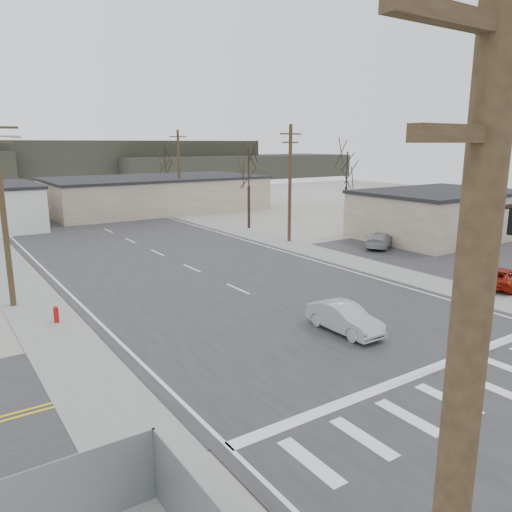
# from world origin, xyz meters

# --- Properties ---
(ground) EXTENTS (140.00, 140.00, 0.00)m
(ground) POSITION_xyz_m (0.00, 0.00, 0.00)
(ground) COLOR #BAB9B6
(ground) RESTS_ON ground
(main_road) EXTENTS (18.00, 110.00, 0.05)m
(main_road) POSITION_xyz_m (0.00, 15.00, 0.02)
(main_road) COLOR #27272A
(main_road) RESTS_ON ground
(cross_road) EXTENTS (90.00, 10.00, 0.04)m
(cross_road) POSITION_xyz_m (0.00, 0.00, 0.02)
(cross_road) COLOR #27272A
(cross_road) RESTS_ON ground
(parking_lot) EXTENTS (18.00, 20.00, 0.03)m
(parking_lot) POSITION_xyz_m (20.00, 6.00, 0.02)
(parking_lot) COLOR #27272A
(parking_lot) RESTS_ON ground
(sidewalk_left) EXTENTS (3.00, 90.00, 0.06)m
(sidewalk_left) POSITION_xyz_m (-10.60, 20.00, 0.03)
(sidewalk_left) COLOR gray
(sidewalk_left) RESTS_ON ground
(sidewalk_right) EXTENTS (3.00, 90.00, 0.06)m
(sidewalk_right) POSITION_xyz_m (10.60, 20.00, 0.03)
(sidewalk_right) COLOR gray
(sidewalk_right) RESTS_ON ground
(fire_hydrant) EXTENTS (0.24, 0.24, 0.87)m
(fire_hydrant) POSITION_xyz_m (-10.20, 8.00, 0.45)
(fire_hydrant) COLOR #A50C0C
(fire_hydrant) RESTS_ON ground
(building_right_far) EXTENTS (26.30, 14.30, 4.30)m
(building_right_far) POSITION_xyz_m (10.00, 44.00, 2.15)
(building_right_far) COLOR #BDAC90
(building_right_far) RESTS_ON ground
(building_lot) EXTENTS (14.30, 10.30, 4.30)m
(building_lot) POSITION_xyz_m (24.00, 12.00, 2.16)
(building_lot) COLOR #BDAC90
(building_lot) RESTS_ON ground
(upole_left_b) EXTENTS (2.20, 0.30, 10.00)m
(upole_left_b) POSITION_xyz_m (-11.50, 12.00, 5.22)
(upole_left_b) COLOR #4C3C23
(upole_left_b) RESTS_ON ground
(upole_right_a) EXTENTS (2.20, 0.30, 10.00)m
(upole_right_a) POSITION_xyz_m (11.50, 18.00, 5.22)
(upole_right_a) COLOR #4C3C23
(upole_right_a) RESTS_ON ground
(upole_right_b) EXTENTS (2.20, 0.30, 10.00)m
(upole_right_b) POSITION_xyz_m (11.50, 40.00, 5.22)
(upole_right_b) COLOR #4C3C23
(upole_right_b) RESTS_ON ground
(tree_right_mid) EXTENTS (3.74, 3.74, 8.33)m
(tree_right_mid) POSITION_xyz_m (12.50, 26.00, 5.93)
(tree_right_mid) COLOR black
(tree_right_mid) RESTS_ON ground
(tree_right_far) EXTENTS (3.52, 3.52, 7.84)m
(tree_right_far) POSITION_xyz_m (15.00, 52.00, 5.58)
(tree_right_far) COLOR black
(tree_right_far) RESTS_ON ground
(tree_lot) EXTENTS (3.52, 3.52, 7.84)m
(tree_lot) POSITION_xyz_m (22.00, 22.00, 5.58)
(tree_lot) COLOR black
(tree_lot) RESTS_ON ground
(hill_center) EXTENTS (80.00, 18.00, 9.00)m
(hill_center) POSITION_xyz_m (15.00, 96.00, 4.50)
(hill_center) COLOR #333026
(hill_center) RESTS_ON ground
(hill_right) EXTENTS (60.00, 18.00, 5.50)m
(hill_right) POSITION_xyz_m (50.00, 90.00, 2.75)
(hill_right) COLOR #333026
(hill_right) RESTS_ON ground
(sedan_crossing) EXTENTS (1.41, 3.96, 1.30)m
(sedan_crossing) POSITION_xyz_m (0.43, -0.51, 0.70)
(sedan_crossing) COLOR #9EA4A8
(sedan_crossing) RESTS_ON main_road
(car_far_a) EXTENTS (2.69, 5.70, 1.61)m
(car_far_a) POSITION_xyz_m (4.20, 49.98, 0.85)
(car_far_a) COLOR black
(car_far_a) RESTS_ON main_road
(car_far_b) EXTENTS (2.74, 4.45, 1.41)m
(car_far_b) POSITION_xyz_m (-3.25, 63.90, 0.75)
(car_far_b) COLOR black
(car_far_b) RESTS_ON main_road
(car_parked_red) EXTENTS (4.64, 3.32, 1.17)m
(car_parked_red) POSITION_xyz_m (13.31, -0.33, 0.62)
(car_parked_red) COLOR maroon
(car_parked_red) RESTS_ON parking_lot
(car_parked_dark_b) EXTENTS (4.14, 2.19, 1.30)m
(car_parked_dark_b) POSITION_xyz_m (21.71, 7.56, 0.68)
(car_parked_dark_b) COLOR black
(car_parked_dark_b) RESTS_ON parking_lot
(car_parked_silver) EXTENTS (4.59, 3.56, 1.24)m
(car_parked_silver) POSITION_xyz_m (16.11, 11.65, 0.65)
(car_parked_silver) COLOR gray
(car_parked_silver) RESTS_ON parking_lot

